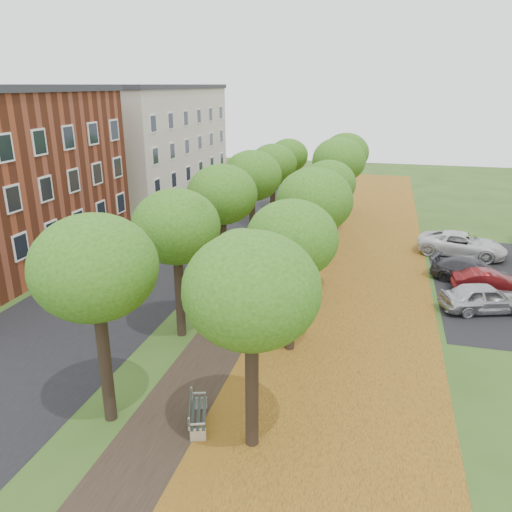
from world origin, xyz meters
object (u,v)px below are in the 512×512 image
Objects in this scene: bench at (197,413)px; car_silver at (485,298)px; car_grey at (473,272)px; car_red at (490,282)px; car_white at (462,244)px.

car_silver is (10.34, 11.46, 0.27)m from bench.
car_red is at bearing -133.27° from car_grey.
car_red is 6.22m from car_white.
car_red is 0.69× the size of car_white.
car_silver is 2.51m from car_red.
car_grey is 4.83m from car_white.
car_silver is at bearing -167.98° from car_white.
car_red reaches higher than bench.
car_grey reaches higher than car_red.
car_grey is (10.34, 15.24, 0.21)m from bench.
car_grey is at bearing -17.77° from car_silver.
car_silver is at bearing -158.38° from car_grey.
car_grey is at bearing -53.00° from bench.
car_grey is at bearing -167.98° from car_white.
car_white is at bearing -17.77° from car_silver.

